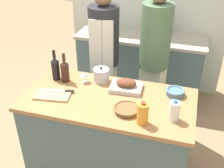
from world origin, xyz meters
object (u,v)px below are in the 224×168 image
at_px(wine_bottle_dark, 56,68).
at_px(wine_bottle_green, 65,70).
at_px(stock_pot, 101,75).
at_px(juice_jug, 143,114).
at_px(milk_jug, 174,111).
at_px(wine_glass_left, 84,74).
at_px(condiment_bottle_short, 103,23).
at_px(roasting_pan, 126,86).
at_px(condiment_bottle_tall, 106,25).
at_px(cutting_board, 53,95).
at_px(mixing_bowl, 175,92).
at_px(person_cook_aproned, 104,53).
at_px(person_cook_guest, 154,55).
at_px(knife_chef, 63,91).
at_px(wicker_basket, 127,109).
at_px(stand_mixer, 163,25).

bearing_deg(wine_bottle_dark, wine_bottle_green, -4.61).
height_order(stock_pot, juice_jug, juice_jug).
bearing_deg(juice_jug, milk_jug, 26.73).
relative_size(wine_glass_left, condiment_bottle_short, 0.84).
relative_size(roasting_pan, condiment_bottle_tall, 1.95).
bearing_deg(wine_bottle_green, roasting_pan, 1.16).
bearing_deg(condiment_bottle_short, wine_bottle_dark, -90.35).
bearing_deg(cutting_board, wine_glass_left, 58.45).
bearing_deg(roasting_pan, wine_bottle_dark, -179.68).
xyz_separation_m(mixing_bowl, wine_bottle_green, (-1.06, -0.05, 0.08)).
distance_m(juice_jug, person_cook_aproned, 1.25).
bearing_deg(stock_pot, wine_bottle_green, -163.67).
bearing_deg(condiment_bottle_short, person_cook_guest, -43.56).
distance_m(mixing_bowl, person_cook_aproned, 1.05).
xyz_separation_m(juice_jug, person_cook_guest, (-0.09, 1.08, -0.00)).
bearing_deg(roasting_pan, juice_jug, -61.27).
bearing_deg(cutting_board, knife_chef, 48.48).
bearing_deg(condiment_bottle_tall, wine_bottle_dark, -93.30).
xyz_separation_m(stock_pot, person_cook_aproned, (-0.15, 0.54, -0.03)).
height_order(wine_glass_left, knife_chef, wine_glass_left).
bearing_deg(roasting_pan, person_cook_aproned, 123.94).
height_order(mixing_bowl, wine_glass_left, wine_glass_left).
bearing_deg(juice_jug, roasting_pan, 118.73).
bearing_deg(condiment_bottle_tall, person_cook_guest, -43.60).
height_order(wicker_basket, wine_bottle_green, wine_bottle_green).
relative_size(roasting_pan, condiment_bottle_short, 2.15).
relative_size(cutting_board, condiment_bottle_tall, 2.16).
bearing_deg(cutting_board, wine_bottle_dark, 109.38).
bearing_deg(condiment_bottle_short, stand_mixer, -3.17).
bearing_deg(knife_chef, condiment_bottle_tall, 93.18).
xyz_separation_m(cutting_board, stock_pot, (0.34, 0.38, 0.06)).
bearing_deg(cutting_board, person_cook_aproned, 78.04).
xyz_separation_m(roasting_pan, milk_jug, (0.47, -0.32, 0.04)).
xyz_separation_m(stand_mixer, person_cook_guest, (0.02, -0.77, -0.08)).
xyz_separation_m(cutting_board, knife_chef, (0.07, 0.08, 0.01)).
height_order(knife_chef, stand_mixer, stand_mixer).
xyz_separation_m(roasting_pan, wine_bottle_dark, (-0.72, -0.00, 0.08)).
xyz_separation_m(wine_bottle_green, condiment_bottle_tall, (-0.02, 1.41, -0.01)).
height_order(wine_bottle_dark, condiment_bottle_short, wine_bottle_dark).
bearing_deg(person_cook_guest, wine_bottle_dark, -125.58).
relative_size(mixing_bowl, milk_jug, 0.94).
xyz_separation_m(roasting_pan, juice_jug, (0.24, -0.44, 0.05)).
xyz_separation_m(stand_mixer, condiment_bottle_short, (-0.84, 0.05, -0.08)).
xyz_separation_m(wine_glass_left, person_cook_aproned, (0.00, 0.61, -0.05)).
bearing_deg(juice_jug, person_cook_guest, 94.51).
height_order(wine_bottle_green, condiment_bottle_tall, wine_bottle_green).
height_order(stock_pot, person_cook_guest, person_cook_guest).
distance_m(stock_pot, juice_jug, 0.74).
height_order(wicker_basket, wine_glass_left, wine_glass_left).
distance_m(roasting_pan, wicker_basket, 0.34).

